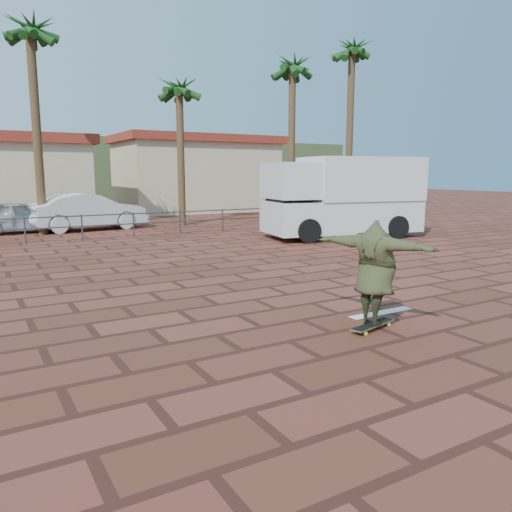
% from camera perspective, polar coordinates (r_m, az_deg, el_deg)
% --- Properties ---
extents(ground, '(120.00, 120.00, 0.00)m').
position_cam_1_polar(ground, '(10.03, 6.40, -5.39)').
color(ground, brown).
rests_on(ground, ground).
extents(paint_stripe, '(1.40, 0.22, 0.01)m').
position_cam_1_polar(paint_stripe, '(9.59, 14.10, -6.30)').
color(paint_stripe, white).
rests_on(paint_stripe, ground).
extents(guardrail, '(24.06, 0.06, 1.00)m').
position_cam_1_polar(guardrail, '(20.68, -13.83, 3.97)').
color(guardrail, '#47494F').
rests_on(guardrail, ground).
extents(palm_left, '(2.40, 2.40, 9.45)m').
position_cam_1_polar(palm_left, '(23.56, -24.42, 21.89)').
color(palm_left, brown).
rests_on(palm_left, ground).
extents(palm_center, '(2.40, 2.40, 7.75)m').
position_cam_1_polar(palm_center, '(25.34, -8.77, 17.98)').
color(palm_center, brown).
rests_on(palm_center, ground).
extents(palm_right, '(2.40, 2.40, 9.05)m').
position_cam_1_polar(palm_right, '(26.80, 4.18, 20.23)').
color(palm_right, brown).
rests_on(palm_right, ground).
extents(palm_far_right, '(2.40, 2.40, 10.05)m').
position_cam_1_polar(palm_far_right, '(27.99, 10.91, 21.57)').
color(palm_far_right, brown).
rests_on(palm_far_right, ground).
extents(building_east, '(10.60, 6.60, 5.00)m').
position_cam_1_polar(building_east, '(34.63, -6.84, 9.35)').
color(building_east, beige).
rests_on(building_east, ground).
extents(hill_front, '(70.00, 18.00, 6.00)m').
position_cam_1_polar(hill_front, '(58.05, -24.84, 9.03)').
color(hill_front, '#384C28').
rests_on(hill_front, ground).
extents(longboard, '(1.03, 0.45, 0.10)m').
position_cam_1_polar(longboard, '(8.54, 13.20, -7.68)').
color(longboard, olive).
rests_on(longboard, ground).
extents(skateboarder, '(1.21, 2.20, 1.73)m').
position_cam_1_polar(skateboarder, '(8.33, 13.43, -1.87)').
color(skateboarder, '#373C20').
rests_on(skateboarder, longboard).
extents(campervan, '(6.50, 3.64, 3.18)m').
position_cam_1_polar(campervan, '(20.44, 9.95, 6.83)').
color(campervan, silver).
rests_on(campervan, ground).
extents(car_silver, '(4.07, 1.66, 1.38)m').
position_cam_1_polar(car_silver, '(23.92, -25.30, 4.07)').
color(car_silver, '#B5B9BC').
rests_on(car_silver, ground).
extents(car_white, '(5.29, 2.44, 1.68)m').
position_cam_1_polar(car_white, '(23.89, -18.62, 4.84)').
color(car_white, silver).
rests_on(car_white, ground).
extents(street_sign, '(0.42, 0.12, 2.06)m').
position_cam_1_polar(street_sign, '(22.84, 8.69, 6.54)').
color(street_sign, gray).
rests_on(street_sign, ground).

